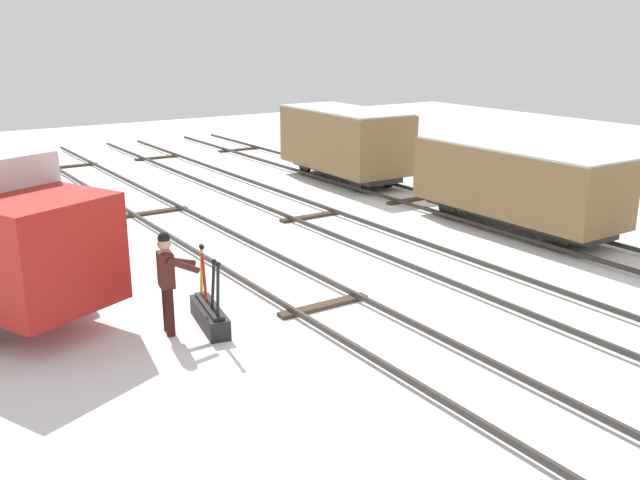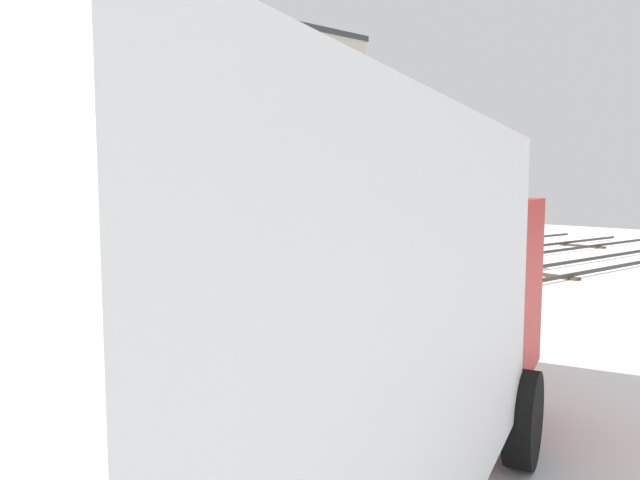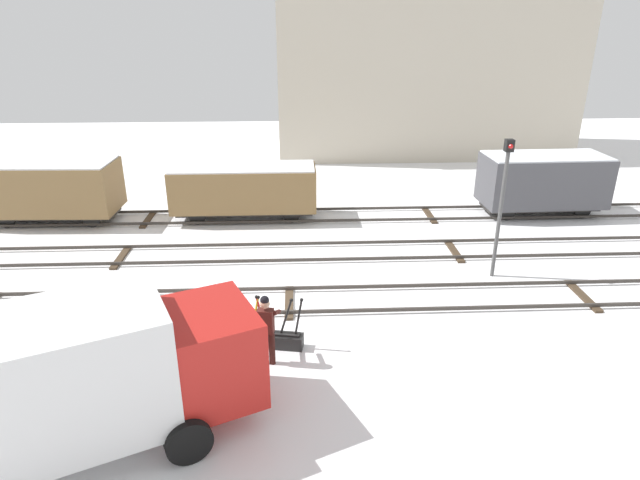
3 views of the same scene
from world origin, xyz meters
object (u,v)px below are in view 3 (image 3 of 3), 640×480
at_px(signal_post, 502,197).
at_px(freight_car_near_switch, 543,181).
at_px(freight_car_mid_siding, 244,189).
at_px(rail_worker, 266,325).
at_px(delivery_truck, 76,378).
at_px(freight_car_back_track, 51,188).
at_px(switch_lever_frame, 274,338).

distance_m(signal_post, freight_car_near_switch, 7.08).
relative_size(signal_post, freight_car_mid_siding, 0.76).
bearing_deg(rail_worker, delivery_truck, -129.71).
distance_m(freight_car_mid_siding, freight_car_back_track, 7.71).
xyz_separation_m(switch_lever_frame, freight_car_back_track, (-9.18, 9.49, 1.19)).
xyz_separation_m(delivery_truck, freight_car_back_track, (-5.76, 12.92, -0.25)).
bearing_deg(delivery_truck, rail_worker, 15.86).
bearing_deg(freight_car_mid_siding, freight_car_near_switch, -0.19).
relative_size(switch_lever_frame, signal_post, 0.35).
xyz_separation_m(rail_worker, freight_car_near_switch, (11.03, 10.17, 0.42)).
xyz_separation_m(switch_lever_frame, signal_post, (6.94, 3.74, 2.43)).
height_order(rail_worker, delivery_truck, delivery_truck).
relative_size(switch_lever_frame, freight_car_back_track, 0.30).
distance_m(signal_post, freight_car_back_track, 17.16).
bearing_deg(freight_car_near_switch, delivery_truck, -139.55).
bearing_deg(switch_lever_frame, delivery_truck, -124.44).
bearing_deg(rail_worker, signal_post, 42.61).
relative_size(switch_lever_frame, freight_car_mid_siding, 0.27).
height_order(rail_worker, signal_post, signal_post).
bearing_deg(delivery_truck, signal_post, 10.78).
bearing_deg(freight_car_back_track, switch_lever_frame, -44.03).
relative_size(rail_worker, signal_post, 0.41).
distance_m(rail_worker, freight_car_back_track, 13.62).
distance_m(switch_lever_frame, freight_car_back_track, 13.26).
xyz_separation_m(switch_lever_frame, freight_car_near_switch, (10.90, 9.49, 1.21)).
height_order(switch_lever_frame, delivery_truck, delivery_truck).
height_order(delivery_truck, freight_car_back_track, delivery_truck).
height_order(signal_post, freight_car_mid_siding, signal_post).
xyz_separation_m(switch_lever_frame, delivery_truck, (-3.43, -3.43, 1.43)).
distance_m(delivery_truck, freight_car_back_track, 14.14).
distance_m(rail_worker, freight_car_near_switch, 15.01).
height_order(delivery_truck, freight_car_mid_siding, delivery_truck).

